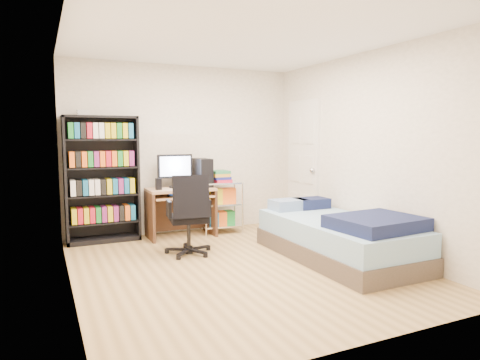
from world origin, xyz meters
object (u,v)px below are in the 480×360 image
bed (339,237)px  media_shelf (102,178)px  computer_desk (186,192)px  office_chair (189,229)px

bed → media_shelf: bearing=139.8°
media_shelf → bed: size_ratio=0.85×
computer_desk → media_shelf: bearing=174.0°
computer_desk → office_chair: 1.09m
office_chair → media_shelf: bearing=136.6°
media_shelf → office_chair: bearing=-52.3°
media_shelf → office_chair: size_ratio=1.80×
media_shelf → bed: bearing=-40.2°
media_shelf → bed: media_shelf is taller
computer_desk → bed: size_ratio=0.56×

